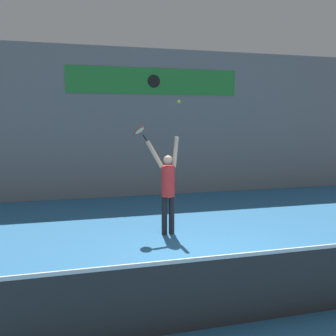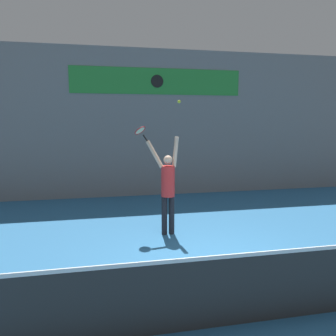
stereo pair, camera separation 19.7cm
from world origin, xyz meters
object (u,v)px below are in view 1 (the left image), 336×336
Objects in this scene: tennis_ball at (179,102)px; tennis_racket at (140,131)px; scoreboard_clock at (154,81)px; tennis_player at (168,186)px.

tennis_racket is at bearing 152.82° from tennis_ball.
scoreboard_clock is 4.20m from tennis_ball.
tennis_ball is at bearing -93.05° from scoreboard_clock.
scoreboard_clock reaches higher than tennis_player.
tennis_player is 1.40m from tennis_racket.
scoreboard_clock is 5.98× the size of tennis_ball.
tennis_player is at bearing -32.81° from tennis_racket.
tennis_racket is (-0.56, 0.36, 1.23)m from tennis_player.
scoreboard_clock reaches higher than tennis_racket.
scoreboard_clock is 0.19× the size of tennis_player.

